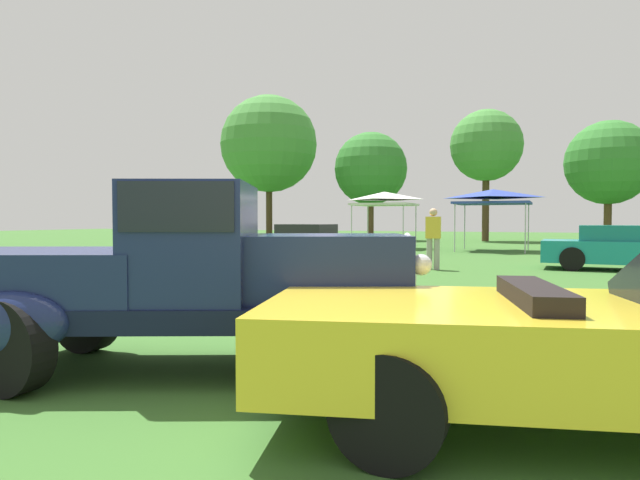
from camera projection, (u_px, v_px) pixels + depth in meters
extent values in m
plane|color=#386628|center=(225.00, 367.00, 5.19)|extent=(120.00, 120.00, 0.00)
cube|color=black|center=(183.00, 309.00, 5.08)|extent=(4.42, 3.00, 0.20)
cube|color=navy|center=(320.00, 267.00, 5.08)|extent=(1.86, 1.62, 0.60)
ellipsoid|color=silver|center=(407.00, 270.00, 5.09)|extent=(0.35, 0.54, 0.68)
cube|color=navy|center=(195.00, 241.00, 5.06)|extent=(1.47, 1.66, 1.04)
cube|color=black|center=(195.00, 208.00, 5.05)|extent=(1.40, 1.66, 0.40)
cube|color=navy|center=(53.00, 277.00, 5.06)|extent=(2.23, 2.02, 0.48)
ellipsoid|color=navy|center=(326.00, 298.00, 5.82)|extent=(0.99, 0.70, 0.52)
ellipsoid|color=navy|center=(330.00, 323.00, 4.37)|extent=(0.99, 0.70, 0.52)
ellipsoid|color=navy|center=(86.00, 298.00, 5.79)|extent=(0.99, 0.70, 0.52)
ellipsoid|color=navy|center=(10.00, 324.00, 4.34)|extent=(0.99, 0.70, 0.52)
sphere|color=silver|center=(404.00, 258.00, 5.53)|extent=(0.18, 0.18, 0.18)
sphere|color=silver|center=(421.00, 265.00, 4.65)|extent=(0.18, 0.18, 0.18)
cylinder|color=black|center=(326.00, 315.00, 5.82)|extent=(0.76, 0.24, 0.76)
cylinder|color=black|center=(330.00, 346.00, 4.38)|extent=(0.76, 0.24, 0.76)
cylinder|color=black|center=(86.00, 315.00, 5.79)|extent=(0.76, 0.24, 0.76)
cylinder|color=black|center=(10.00, 347.00, 4.35)|extent=(0.76, 0.24, 0.76)
cube|color=yellow|center=(600.00, 344.00, 3.60)|extent=(4.66, 2.75, 0.52)
cube|color=black|center=(534.00, 306.00, 3.66)|extent=(0.57, 1.24, 0.28)
cylinder|color=black|center=(393.00, 347.00, 4.58)|extent=(0.66, 0.20, 0.66)
cylinder|color=black|center=(388.00, 411.00, 3.05)|extent=(0.66, 0.20, 0.66)
cube|color=#28282D|center=(311.00, 245.00, 18.91)|extent=(3.96, 1.91, 0.60)
cube|color=black|center=(306.00, 231.00, 18.96)|extent=(1.79, 1.55, 0.44)
cylinder|color=black|center=(332.00, 253.00, 17.70)|extent=(0.64, 0.22, 0.64)
cylinder|color=black|center=(269.00, 251.00, 18.74)|extent=(0.64, 0.22, 0.64)
cube|color=teal|center=(620.00, 252.00, 15.09)|extent=(4.00, 1.83, 0.60)
cube|color=#146A6E|center=(614.00, 233.00, 15.13)|extent=(1.79, 1.51, 0.44)
cylinder|color=black|center=(572.00, 259.00, 14.89)|extent=(0.64, 0.22, 0.64)
cylinder|color=#9E998E|center=(437.00, 254.00, 15.27)|extent=(0.16, 0.16, 0.86)
cylinder|color=#9E998E|center=(429.00, 254.00, 15.33)|extent=(0.16, 0.16, 0.86)
cube|color=gold|center=(433.00, 228.00, 15.27)|extent=(0.42, 0.28, 0.60)
sphere|color=tan|center=(433.00, 212.00, 15.26)|extent=(0.22, 0.22, 0.22)
cylinder|color=#383838|center=(165.00, 256.00, 14.56)|extent=(0.16, 0.16, 0.86)
cylinder|color=#383838|center=(171.00, 255.00, 14.70)|extent=(0.16, 0.16, 0.86)
cube|color=#4C9351|center=(168.00, 228.00, 14.61)|extent=(0.37, 0.46, 0.60)
sphere|color=#936B4C|center=(168.00, 212.00, 14.59)|extent=(0.22, 0.22, 0.22)
cylinder|color=#B7B7BC|center=(416.00, 227.00, 27.25)|extent=(0.05, 0.05, 2.05)
cylinder|color=#B7B7BC|center=(403.00, 227.00, 24.98)|extent=(0.05, 0.05, 2.05)
cylinder|color=#B7B7BC|center=(368.00, 227.00, 28.21)|extent=(0.05, 0.05, 2.05)
cylinder|color=#B7B7BC|center=(352.00, 227.00, 25.94)|extent=(0.05, 0.05, 2.05)
cube|color=silver|center=(385.00, 204.00, 26.55)|extent=(2.74, 2.74, 0.10)
pyramid|color=silver|center=(385.00, 196.00, 26.54)|extent=(2.69, 2.69, 0.38)
cylinder|color=#B7B7BC|center=(528.00, 227.00, 25.14)|extent=(0.05, 0.05, 2.05)
cylinder|color=#B7B7BC|center=(525.00, 228.00, 22.54)|extent=(0.05, 0.05, 2.05)
cylinder|color=#B7B7BC|center=(465.00, 227.00, 26.25)|extent=(0.05, 0.05, 2.05)
cylinder|color=#B7B7BC|center=(455.00, 228.00, 23.64)|extent=(0.05, 0.05, 2.05)
cube|color=#2D429E|center=(493.00, 203.00, 24.35)|extent=(3.14, 3.14, 0.10)
pyramid|color=#2D429E|center=(493.00, 194.00, 24.34)|extent=(3.08, 3.08, 0.38)
cylinder|color=#47331E|center=(269.00, 205.00, 38.59)|extent=(0.44, 0.44, 4.78)
sphere|color=#428938|center=(269.00, 144.00, 38.43)|extent=(6.67, 6.67, 6.67)
cylinder|color=brown|center=(370.00, 214.00, 37.53)|extent=(0.44, 0.44, 3.47)
sphere|color=#337A2D|center=(371.00, 169.00, 37.42)|extent=(4.89, 4.89, 4.89)
cylinder|color=#47331E|center=(486.00, 203.00, 35.52)|extent=(0.44, 0.44, 4.86)
sphere|color=#428938|center=(486.00, 145.00, 35.39)|extent=(4.55, 4.55, 4.55)
cylinder|color=brown|center=(608.00, 214.00, 33.10)|extent=(0.44, 0.44, 3.40)
sphere|color=#337A2D|center=(609.00, 163.00, 32.99)|extent=(4.98, 4.98, 4.98)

